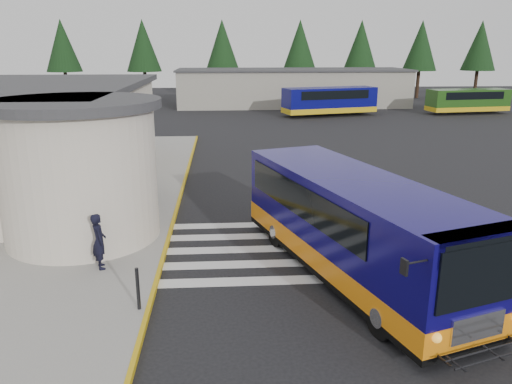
{
  "coord_description": "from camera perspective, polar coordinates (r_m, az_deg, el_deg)",
  "views": [
    {
      "loc": [
        -2.03,
        -16.48,
        6.6
      ],
      "look_at": [
        -0.98,
        -0.5,
        1.94
      ],
      "focal_mm": 35.0,
      "sensor_mm": 36.0,
      "label": 1
    }
  ],
  "objects": [
    {
      "name": "bollard",
      "position": [
        13.21,
        -13.35,
        -10.71
      ],
      "size": [
        0.09,
        0.09,
        1.13
      ],
      "primitive_type": "cylinder",
      "color": "black",
      "rests_on": "sidewalk"
    },
    {
      "name": "sidewalk",
      "position": [
        22.6,
        -21.54,
        -1.73
      ],
      "size": [
        10.0,
        34.0,
        0.15
      ],
      "primitive_type": "cube",
      "color": "gray",
      "rests_on": "ground"
    },
    {
      "name": "crosswalk",
      "position": [
        17.08,
        1.69,
        -6.5
      ],
      "size": [
        8.0,
        5.35,
        0.01
      ],
      "color": "silver",
      "rests_on": "ground"
    },
    {
      "name": "station_building",
      "position": [
        25.31,
        -24.19,
        5.64
      ],
      "size": [
        12.7,
        18.7,
        4.8
      ],
      "color": "beige",
      "rests_on": "ground"
    },
    {
      "name": "ground",
      "position": [
        17.87,
        3.06,
        -5.48
      ],
      "size": [
        140.0,
        140.0,
        0.0
      ],
      "primitive_type": "plane",
      "color": "black",
      "rests_on": "ground"
    },
    {
      "name": "pedestrian_a",
      "position": [
        15.73,
        -17.5,
        -5.38
      ],
      "size": [
        0.61,
        0.74,
        1.72
      ],
      "primitive_type": "imported",
      "rotation": [
        0.0,
        0.0,
        1.94
      ],
      "color": "black",
      "rests_on": "sidewalk"
    },
    {
      "name": "transit_bus",
      "position": [
        15.05,
        11.14,
        -4.22
      ],
      "size": [
        6.09,
        10.83,
        2.98
      ],
      "rotation": [
        0.0,
        0.0,
        0.31
      ],
      "color": "#0D0755",
      "rests_on": "ground"
    },
    {
      "name": "depot_building",
      "position": [
        59.2,
        4.15,
        11.84
      ],
      "size": [
        26.4,
        8.4,
        4.2
      ],
      "color": "gray",
      "rests_on": "ground"
    },
    {
      "name": "tree_line",
      "position": [
        67.0,
        3.53,
        16.35
      ],
      "size": [
        58.4,
        4.4,
        10.0
      ],
      "color": "black",
      "rests_on": "ground"
    },
    {
      "name": "pedestrian_b",
      "position": [
        17.15,
        -23.2,
        -4.14
      ],
      "size": [
        1.0,
        1.06,
        1.74
      ],
      "primitive_type": "imported",
      "rotation": [
        0.0,
        0.0,
        -1.01
      ],
      "color": "black",
      "rests_on": "sidewalk"
    },
    {
      "name": "far_bus_b",
      "position": [
        56.2,
        23.05,
        9.65
      ],
      "size": [
        8.54,
        3.44,
        2.14
      ],
      "rotation": [
        0.0,
        0.0,
        1.71
      ],
      "color": "#1F4713",
      "rests_on": "ground"
    },
    {
      "name": "far_bus_a",
      "position": [
        50.72,
        8.39,
        10.36
      ],
      "size": [
        9.65,
        4.87,
        2.4
      ],
      "rotation": [
        0.0,
        0.0,
        1.83
      ],
      "color": "#07085A",
      "rests_on": "ground"
    },
    {
      "name": "curb_strip",
      "position": [
        21.59,
        -8.94,
        -1.56
      ],
      "size": [
        0.12,
        34.0,
        0.16
      ],
      "primitive_type": "cube",
      "color": "gold",
      "rests_on": "ground"
    }
  ]
}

